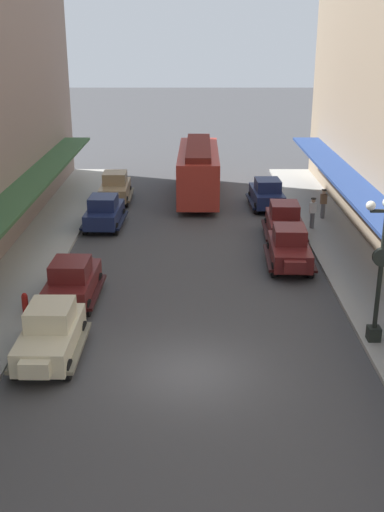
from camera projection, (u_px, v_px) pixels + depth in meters
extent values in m
plane|color=#424244|center=(192.00, 372.00, 20.34)|extent=(200.00, 200.00, 0.00)
cube|color=#19234C|center=(106.00, 214.00, 34.73)|extent=(1.84, 3.96, 0.80)
cube|color=#19234C|center=(104.00, 202.00, 34.24)|extent=(1.50, 1.75, 0.70)
cube|color=#8C9EA8|center=(104.00, 202.00, 34.24)|extent=(1.43, 1.71, 0.42)
cube|color=#19234C|center=(112.00, 203.00, 36.71)|extent=(0.95, 0.39, 0.52)
cube|color=black|center=(89.00, 220.00, 34.87)|extent=(0.37, 3.52, 0.12)
cube|color=black|center=(123.00, 220.00, 34.80)|extent=(0.37, 3.52, 0.12)
cylinder|color=black|center=(96.00, 214.00, 36.18)|extent=(0.24, 0.69, 0.68)
cylinder|color=black|center=(124.00, 215.00, 36.12)|extent=(0.24, 0.69, 0.68)
cylinder|color=black|center=(87.00, 229.00, 33.61)|extent=(0.24, 0.69, 0.68)
cylinder|color=black|center=(117.00, 229.00, 33.56)|extent=(0.24, 0.69, 0.68)
cube|color=#19234C|center=(268.00, 196.00, 38.48)|extent=(1.86, 3.97, 0.80)
cube|color=#19234C|center=(269.00, 185.00, 37.98)|extent=(1.51, 1.76, 0.70)
cube|color=#8C9EA8|center=(269.00, 185.00, 37.98)|extent=(1.44, 1.72, 0.42)
cube|color=#19234C|center=(263.00, 187.00, 40.46)|extent=(0.95, 0.40, 0.52)
cube|color=black|center=(252.00, 201.00, 38.55)|extent=(0.38, 3.52, 0.12)
cube|color=black|center=(283.00, 201.00, 38.62)|extent=(0.38, 3.52, 0.12)
cylinder|color=black|center=(251.00, 197.00, 39.86)|extent=(0.25, 0.69, 0.68)
cylinder|color=black|center=(277.00, 197.00, 39.92)|extent=(0.25, 0.69, 0.68)
cylinder|color=black|center=(257.00, 209.00, 37.30)|extent=(0.25, 0.69, 0.68)
cylinder|color=black|center=(284.00, 208.00, 37.36)|extent=(0.25, 0.69, 0.68)
cube|color=beige|center=(52.00, 338.00, 20.97)|extent=(1.74, 3.92, 0.80)
cube|color=beige|center=(52.00, 314.00, 20.95)|extent=(1.46, 1.72, 0.70)
cube|color=#8C9EA8|center=(52.00, 314.00, 20.95)|extent=(1.39, 1.68, 0.42)
cube|color=beige|center=(36.00, 369.00, 18.95)|extent=(0.94, 0.37, 0.52)
cube|color=#6D6856|center=(81.00, 347.00, 21.07)|extent=(0.28, 3.51, 0.12)
cube|color=#6D6856|center=(24.00, 346.00, 21.09)|extent=(0.28, 3.51, 0.12)
cylinder|color=black|center=(68.00, 370.00, 19.82)|extent=(0.23, 0.68, 0.68)
cylinder|color=black|center=(17.00, 369.00, 19.84)|extent=(0.23, 0.68, 0.68)
cylinder|color=black|center=(84.00, 330.00, 22.38)|extent=(0.23, 0.68, 0.68)
cylinder|color=black|center=(38.00, 330.00, 22.40)|extent=(0.23, 0.68, 0.68)
cube|color=#997F5B|center=(116.00, 190.00, 39.88)|extent=(1.75, 3.92, 0.80)
cube|color=#997F5B|center=(116.00, 178.00, 39.85)|extent=(1.46, 1.72, 0.70)
cube|color=#8C9EA8|center=(116.00, 178.00, 39.85)|extent=(1.39, 1.68, 0.42)
cube|color=#997F5B|center=(112.00, 198.00, 37.86)|extent=(0.94, 0.37, 0.52)
cube|color=#4C3F2D|center=(131.00, 195.00, 40.00)|extent=(0.28, 3.51, 0.12)
cube|color=#4C3F2D|center=(101.00, 195.00, 39.98)|extent=(0.28, 3.51, 0.12)
cylinder|color=black|center=(127.00, 202.00, 38.74)|extent=(0.23, 0.68, 0.68)
cylinder|color=black|center=(101.00, 202.00, 38.72)|extent=(0.23, 0.68, 0.68)
cylinder|color=black|center=(131.00, 191.00, 41.31)|extent=(0.23, 0.68, 0.68)
cylinder|color=black|center=(106.00, 191.00, 41.29)|extent=(0.23, 0.68, 0.68)
cube|color=#591919|center=(285.00, 225.00, 32.95)|extent=(1.84, 3.96, 0.80)
cube|color=#591919|center=(286.00, 209.00, 32.93)|extent=(1.50, 1.75, 0.70)
cube|color=#8C9EA8|center=(286.00, 209.00, 32.93)|extent=(1.43, 1.71, 0.42)
cube|color=#591919|center=(290.00, 236.00, 30.94)|extent=(0.95, 0.39, 0.52)
cube|color=black|center=(303.00, 231.00, 33.03)|extent=(0.37, 3.52, 0.12)
cube|color=black|center=(267.00, 230.00, 33.10)|extent=(0.37, 3.52, 0.12)
cylinder|color=black|center=(304.00, 240.00, 31.78)|extent=(0.24, 0.69, 0.68)
cylinder|color=black|center=(272.00, 240.00, 31.84)|extent=(0.24, 0.69, 0.68)
cylinder|color=black|center=(297.00, 224.00, 34.34)|extent=(0.24, 0.69, 0.68)
cylinder|color=black|center=(268.00, 224.00, 34.40)|extent=(0.24, 0.69, 0.68)
cube|color=#591919|center=(74.00, 284.00, 25.34)|extent=(1.79, 3.94, 0.80)
cube|color=#591919|center=(71.00, 269.00, 24.85)|extent=(1.48, 1.73, 0.70)
cube|color=#8C9EA8|center=(71.00, 269.00, 24.85)|extent=(1.41, 1.70, 0.42)
cube|color=#591919|center=(84.00, 264.00, 27.32)|extent=(0.94, 0.38, 0.52)
cube|color=black|center=(51.00, 291.00, 25.47)|extent=(0.32, 3.51, 0.12)
cube|color=black|center=(98.00, 292.00, 25.43)|extent=(0.32, 3.51, 0.12)
cylinder|color=black|center=(62.00, 280.00, 26.78)|extent=(0.24, 0.69, 0.68)
cylinder|color=black|center=(100.00, 281.00, 26.74)|extent=(0.24, 0.69, 0.68)
cylinder|color=black|center=(47.00, 307.00, 24.22)|extent=(0.24, 0.69, 0.68)
cylinder|color=black|center=(88.00, 308.00, 24.18)|extent=(0.24, 0.69, 0.68)
cube|color=#591919|center=(290.00, 251.00, 29.03)|extent=(1.85, 3.96, 0.80)
cube|color=#591919|center=(291.00, 234.00, 29.01)|extent=(1.50, 1.75, 0.70)
cube|color=#8C9EA8|center=(291.00, 234.00, 29.01)|extent=(1.43, 1.72, 0.42)
cube|color=#591919|center=(296.00, 267.00, 27.01)|extent=(0.95, 0.40, 0.52)
cube|color=black|center=(311.00, 258.00, 29.10)|extent=(0.37, 3.52, 0.12)
cube|color=black|center=(269.00, 258.00, 29.18)|extent=(0.37, 3.52, 0.12)
cylinder|color=black|center=(312.00, 270.00, 27.86)|extent=(0.25, 0.69, 0.68)
cylinder|color=black|center=(275.00, 270.00, 27.92)|extent=(0.25, 0.69, 0.68)
cylinder|color=black|center=(304.00, 250.00, 30.42)|extent=(0.25, 0.69, 0.68)
cylinder|color=black|center=(270.00, 249.00, 30.48)|extent=(0.25, 0.69, 0.68)
cube|color=#A52D23|center=(199.00, 171.00, 40.38)|extent=(2.64, 9.63, 2.70)
cube|color=#5B1913|center=(200.00, 147.00, 39.86)|extent=(1.62, 8.66, 0.36)
cube|color=#8C9EA8|center=(200.00, 164.00, 40.22)|extent=(2.65, 8.87, 0.95)
cube|color=black|center=(200.00, 184.00, 43.62)|extent=(2.02, 1.23, 0.40)
cube|color=black|center=(199.00, 207.00, 38.21)|extent=(2.02, 1.23, 0.40)
cube|color=black|center=(375.00, 334.00, 22.01)|extent=(0.44, 0.44, 0.50)
cylinder|color=black|center=(382.00, 271.00, 21.20)|extent=(0.16, 0.16, 4.20)
sphere|color=white|center=(372.00, 206.00, 20.42)|extent=(0.32, 0.32, 0.32)
cylinder|color=black|center=(383.00, 257.00, 21.03)|extent=(0.64, 0.18, 0.64)
cylinder|color=silver|center=(382.00, 256.00, 21.12)|extent=(0.56, 0.02, 0.56)
cylinder|color=#B21E19|center=(26.00, 304.00, 24.10)|extent=(0.24, 0.24, 0.70)
sphere|color=#B21E19|center=(25.00, 295.00, 23.98)|extent=(0.20, 0.20, 0.20)
cylinder|color=slate|center=(324.00, 211.00, 35.98)|extent=(0.24, 0.24, 0.85)
cube|color=#8C6647|center=(325.00, 199.00, 35.74)|extent=(0.36, 0.22, 0.56)
sphere|color=beige|center=(325.00, 192.00, 35.60)|extent=(0.22, 0.22, 0.22)
cylinder|color=black|center=(325.00, 190.00, 35.56)|extent=(0.28, 0.28, 0.04)
cylinder|color=slate|center=(313.00, 220.00, 34.22)|extent=(0.24, 0.24, 0.85)
cube|color=white|center=(314.00, 208.00, 33.98)|extent=(0.36, 0.22, 0.56)
sphere|color=tan|center=(315.00, 201.00, 33.84)|extent=(0.22, 0.22, 0.22)
cylinder|color=black|center=(315.00, 199.00, 33.80)|extent=(0.28, 0.28, 0.04)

